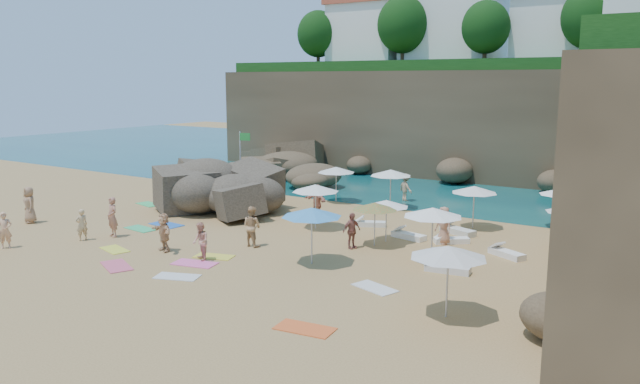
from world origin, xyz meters
The scene contains 48 objects.
ground centered at (0.00, 0.00, 0.00)m, with size 120.00×120.00×0.00m, color tan.
seawater centered at (0.00, 30.00, 0.00)m, with size 120.00×120.00×0.00m, color #0C4751.
cliff_back centered at (2.00, 25.00, 4.00)m, with size 44.00×8.00×8.00m, color brown.
rock_promontory centered at (-11.00, 16.00, 0.00)m, with size 12.00×7.00×2.00m, color brown, non-canonical shape.
clifftop_buildings centered at (2.96, 25.79, 11.24)m, with size 28.48×9.48×7.00m.
clifftop_trees centered at (4.78, 19.52, 11.26)m, with size 35.60×23.82×4.40m.
marina_masts centered at (-16.50, 30.00, 3.00)m, with size 3.10×0.10×6.00m.
rock_outcrop centered at (-5.04, 5.38, 0.00)m, with size 8.23×6.17×3.29m, color brown, non-canonical shape.
flag_pole centered at (-7.45, 8.35, 2.64)m, with size 0.81×0.18×4.14m.
parasol_0 centered at (-1.38, 9.92, 1.99)m, with size 2.29×2.29×2.16m.
parasol_1 centered at (2.23, 10.05, 2.08)m, with size 2.40×2.40×2.27m.
parasol_2 centered at (11.57, 10.30, 1.87)m, with size 2.16×2.16×2.04m.
parasol_3 centered at (5.51, 3.19, 1.79)m, with size 2.06×2.06×1.95m.
parasol_4 centered at (13.80, 4.33, 2.25)m, with size 2.59×2.59×2.45m.
parasol_5 centered at (7.95, 7.90, 1.97)m, with size 2.28×2.28×2.15m.
parasol_6 centered at (5.41, 2.27, 1.81)m, with size 2.08×2.08×1.97m.
parasol_7 centered at (12.77, 6.49, 1.80)m, with size 2.07×2.07×1.96m.
parasol_8 centered at (8.61, 1.22, 2.10)m, with size 2.42×2.42×2.29m.
parasol_9 centered at (1.36, 3.56, 2.05)m, with size 2.36×2.36×2.23m.
parasol_10 centered at (4.63, -1.60, 2.13)m, with size 2.46×2.46×2.32m.
parasol_11 centered at (11.37, -4.03, 2.11)m, with size 2.43×2.43×2.30m.
lounger_0 centered at (3.45, 5.46, 0.12)m, with size 1.60×0.53×0.25m, color white.
lounger_1 centered at (7.74, 6.38, 0.14)m, with size 1.86×0.62×0.29m, color silver.
lounger_2 centered at (8.15, 4.58, 0.12)m, with size 1.58×0.53×0.25m, color white.
lounger_3 centered at (6.17, 4.24, 0.13)m, with size 1.69×0.56×0.26m, color white.
lounger_4 centered at (10.93, 3.74, 0.13)m, with size 1.66×0.55×0.26m, color white.
lounger_5 centered at (9.66, 0.36, 0.13)m, with size 1.73×0.58×0.27m, color silver.
towel_1 centered at (-1.70, -6.19, 0.02)m, with size 1.81×0.91×0.03m, color #D6536C.
towel_3 centered at (-5.86, -1.37, 0.02)m, with size 1.72×0.86×0.03m, color #36BE70.
towel_4 centered at (-3.77, -4.62, 0.01)m, with size 1.55×0.78×0.03m, color yellow.
towel_5 centered at (1.35, -5.84, 0.01)m, with size 1.67×0.83×0.03m, color silver.
towel_8 centered at (-5.45, -0.04, 0.02)m, with size 1.82×0.91×0.03m, color blue.
towel_9 centered at (0.68, -4.24, 0.02)m, with size 1.78×0.89×0.03m, color pink.
towel_10 centered at (8.22, -7.28, 0.02)m, with size 1.78×0.89×0.03m, color #E95B24.
towel_11 centered at (-10.33, 3.10, 0.02)m, with size 1.71×0.85×0.03m, color #37C164.
towel_12 centered at (0.62, -3.04, 0.01)m, with size 1.64×0.82×0.03m, color yellow.
towel_13 centered at (8.21, -2.86, 0.01)m, with size 1.67×0.83×0.03m, color silver.
person_stand_0 centered at (-7.99, -7.09, 0.82)m, with size 0.60×0.39×1.64m, color #E1A376.
person_stand_1 centered at (0.87, -0.80, 0.91)m, with size 0.88×0.69×1.82m, color tan.
person_stand_2 centered at (2.01, 12.54, 0.85)m, with size 1.09×0.45×1.69m, color tan.
person_stand_3 centered at (4.79, 1.30, 0.80)m, with size 0.94×0.39×1.61m, color #A46052.
person_stand_4 centered at (7.88, 4.24, 0.86)m, with size 0.84×0.46×1.72m, color tan.
person_stand_5 centered at (-0.16, 5.99, 0.87)m, with size 1.62×0.47×1.75m, color tan.
person_stand_6 centered at (-6.36, -4.36, 0.74)m, with size 0.54×0.35×1.48m, color tan.
person_lie_2 centered at (-11.68, -3.61, 0.25)m, with size 0.91×1.87×0.50m, color #9F724F.
person_lie_3 centered at (-1.75, -3.60, 0.22)m, with size 1.54×1.66×0.44m, color tan.
person_lie_4 centered at (-5.66, -3.17, 0.22)m, with size 0.68×1.88×0.45m, color #AD6E56.
person_lie_5 centered at (0.59, -3.77, 0.30)m, with size 0.76×1.57×0.60m, color tan.
Camera 1 is at (18.28, -21.75, 7.36)m, focal length 35.00 mm.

